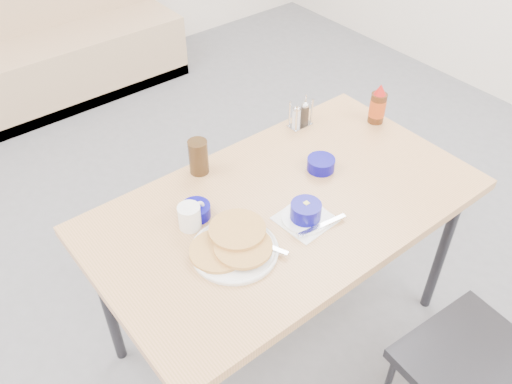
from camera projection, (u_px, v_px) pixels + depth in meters
ground at (318, 367)px, 2.28m from camera, size 6.00×6.00×0.00m
booth_bench at (40, 51)px, 3.69m from camera, size 1.90×0.56×1.22m
dining_table at (285, 215)px, 1.97m from camera, size 1.40×0.80×0.76m
diner_chair at (510, 372)px, 1.65m from camera, size 0.46×0.46×0.96m
pancake_plate at (234, 246)px, 1.74m from camera, size 0.29×0.28×0.05m
coffee_mug at (190, 216)px, 1.81m from camera, size 0.11×0.08×0.09m
grits_setting at (306, 213)px, 1.84m from camera, size 0.20×0.19×0.07m
creamer_bowl at (196, 211)px, 1.86m from camera, size 0.10×0.10×0.05m
butter_bowl at (321, 164)px, 2.06m from camera, size 0.11×0.11×0.05m
amber_tumbler at (198, 157)px, 2.02m from camera, size 0.09×0.09×0.14m
condiment_caddy at (300, 117)px, 2.27m from camera, size 0.10×0.06×0.12m
syrup_bottle at (378, 106)px, 2.27m from camera, size 0.07×0.07×0.18m
sugar_wrapper at (213, 230)px, 1.83m from camera, size 0.05×0.04×0.00m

